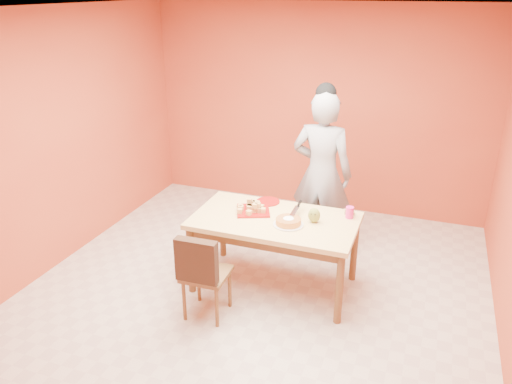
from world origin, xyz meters
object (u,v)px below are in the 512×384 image
(person, at_px, (322,174))
(dining_chair, at_px, (205,273))
(pastry_platter, at_px, (253,211))
(checker_tin, at_px, (349,213))
(sponge_cake, at_px, (288,221))
(magenta_glass, at_px, (350,212))
(egg_ornament, at_px, (314,215))
(dining_table, at_px, (275,227))
(red_dinner_plate, at_px, (268,202))

(person, bearing_deg, dining_chair, 69.98)
(dining_chair, bearing_deg, pastry_platter, 74.97)
(pastry_platter, height_order, checker_tin, checker_tin)
(sponge_cake, xyz_separation_m, magenta_glass, (0.51, 0.36, 0.02))
(sponge_cake, distance_m, magenta_glass, 0.63)
(egg_ornament, distance_m, magenta_glass, 0.37)
(dining_table, xyz_separation_m, pastry_platter, (-0.26, 0.08, 0.10))
(magenta_glass, bearing_deg, pastry_platter, -168.55)
(dining_chair, relative_size, magenta_glass, 7.67)
(sponge_cake, bearing_deg, checker_tin, 41.73)
(dining_chair, relative_size, pastry_platter, 2.71)
(dining_chair, bearing_deg, egg_ornament, 40.28)
(person, distance_m, pastry_platter, 1.00)
(pastry_platter, distance_m, checker_tin, 0.96)
(dining_table, distance_m, person, 1.00)
(sponge_cake, xyz_separation_m, checker_tin, (0.50, 0.45, -0.02))
(red_dinner_plate, distance_m, magenta_glass, 0.88)
(person, bearing_deg, egg_ornament, 101.51)
(red_dinner_plate, bearing_deg, egg_ornament, -28.00)
(egg_ornament, height_order, checker_tin, egg_ornament)
(dining_chair, relative_size, egg_ornament, 5.90)
(dining_chair, relative_size, person, 0.47)
(person, distance_m, sponge_cake, 1.04)
(pastry_platter, distance_m, sponge_cake, 0.46)
(dining_chair, height_order, checker_tin, dining_chair)
(dining_chair, xyz_separation_m, magenta_glass, (1.11, 0.96, 0.37))
(sponge_cake, relative_size, checker_tin, 2.45)
(red_dinner_plate, bearing_deg, dining_chair, -103.24)
(magenta_glass, xyz_separation_m, checker_tin, (-0.01, 0.08, -0.04))
(red_dinner_plate, bearing_deg, dining_table, -61.47)
(dining_table, height_order, egg_ornament, egg_ornament)
(pastry_platter, bearing_deg, red_dinner_plate, 76.49)
(checker_tin, bearing_deg, sponge_cake, -138.27)
(person, relative_size, red_dinner_plate, 7.57)
(dining_chair, bearing_deg, sponge_cake, 42.69)
(red_dinner_plate, relative_size, egg_ornament, 1.66)
(dining_chair, xyz_separation_m, red_dinner_plate, (0.24, 1.04, 0.32))
(dining_chair, xyz_separation_m, person, (0.68, 1.62, 0.48))
(person, xyz_separation_m, red_dinner_plate, (-0.43, -0.58, -0.16))
(pastry_platter, bearing_deg, dining_chair, -103.15)
(dining_chair, xyz_separation_m, pastry_platter, (0.18, 0.77, 0.32))
(magenta_glass, distance_m, checker_tin, 0.09)
(dining_table, bearing_deg, egg_ornament, 7.17)
(pastry_platter, xyz_separation_m, sponge_cake, (0.42, -0.17, 0.03))
(dining_chair, relative_size, red_dinner_plate, 3.54)
(sponge_cake, distance_m, egg_ornament, 0.26)
(person, relative_size, magenta_glass, 16.39)
(person, height_order, red_dinner_plate, person)
(pastry_platter, distance_m, egg_ornament, 0.64)
(pastry_platter, bearing_deg, person, 59.80)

